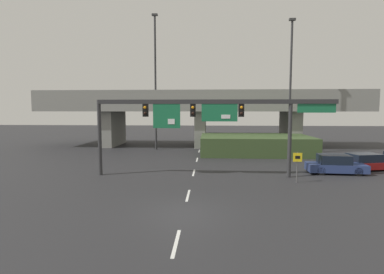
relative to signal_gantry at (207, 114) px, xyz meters
name	(u,v)px	position (x,y,z in m)	size (l,w,h in m)	color
ground_plane	(184,212)	(-1.07, -8.01, -4.70)	(160.00, 160.00, 0.00)	#262628
lane_markings	(196,165)	(-1.07, 4.27, -4.70)	(0.14, 33.73, 0.01)	silver
signal_gantry	(207,114)	(0.00, 0.00, 0.00)	(17.66, 0.44, 5.73)	#2D2D30
speed_limit_sign	(297,163)	(6.15, -1.65, -3.32)	(0.60, 0.11, 2.11)	#4C4C4C
highway_light_pole_near	(290,84)	(9.16, 12.18, 3.15)	(0.70, 0.36, 14.95)	#2D2D30
highway_light_pole_far	(155,80)	(-6.55, 15.01, 3.97)	(0.70, 0.36, 16.59)	#2D2D30
overpass_bridge	(201,109)	(-1.07, 18.96, 0.42)	(42.85, 8.40, 7.44)	gray
grass_embankment	(255,144)	(5.37, 12.41, -3.69)	(12.25, 8.21, 2.02)	#384C28
parked_sedan_near_right	(335,165)	(10.03, 1.62, -4.02)	(4.44, 2.04, 1.48)	navy
parked_sedan_mid_right	(365,162)	(13.05, 3.11, -4.06)	(4.82, 2.86, 1.38)	maroon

